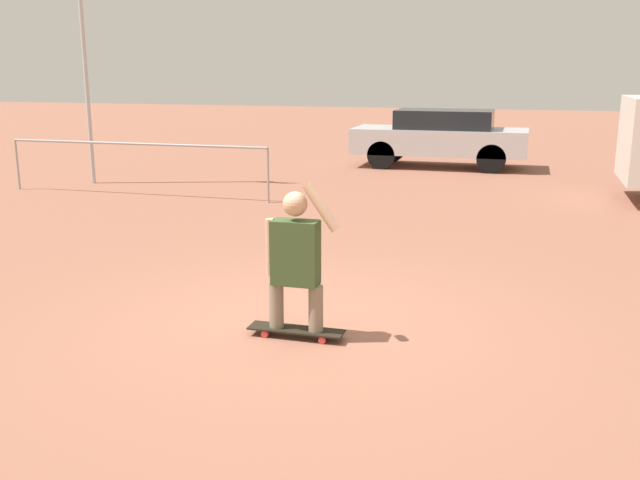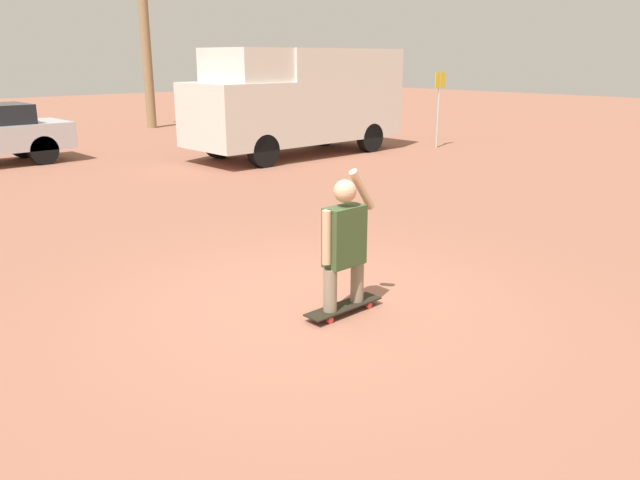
{
  "view_description": "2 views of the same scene",
  "coord_description": "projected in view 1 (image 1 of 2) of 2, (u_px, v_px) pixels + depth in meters",
  "views": [
    {
      "loc": [
        2.09,
        -6.5,
        2.53
      ],
      "look_at": [
        0.03,
        0.62,
        0.73
      ],
      "focal_mm": 40.0,
      "sensor_mm": 36.0,
      "label": 1
    },
    {
      "loc": [
        -4.23,
        -4.64,
        2.58
      ],
      "look_at": [
        0.29,
        0.22,
        0.63
      ],
      "focal_mm": 35.0,
      "sensor_mm": 36.0,
      "label": 2
    }
  ],
  "objects": [
    {
      "name": "skateboard",
      "position": [
        296.0,
        330.0,
        6.85
      ],
      "size": [
        0.94,
        0.23,
        0.08
      ],
      "color": "black",
      "rests_on": "ground_plane"
    },
    {
      "name": "person_skateboarder",
      "position": [
        295.0,
        254.0,
        6.67
      ],
      "size": [
        0.72,
        0.23,
        1.43
      ],
      "color": "gray",
      "rests_on": "skateboard"
    },
    {
      "name": "flagpole",
      "position": [
        84.0,
        5.0,
        15.14
      ],
      "size": [
        0.92,
        0.12,
        6.67
      ],
      "color": "#B7B7BC",
      "rests_on": "ground_plane"
    },
    {
      "name": "plaza_railing_segment",
      "position": [
        135.0,
        150.0,
        14.25
      ],
      "size": [
        5.7,
        0.05,
        1.08
      ],
      "color": "#99999E",
      "rests_on": "ground_plane"
    },
    {
      "name": "parked_car_silver",
      "position": [
        441.0,
        136.0,
        18.43
      ],
      "size": [
        4.43,
        1.7,
        1.48
      ],
      "color": "black",
      "rests_on": "ground_plane"
    },
    {
      "name": "ground_plane",
      "position": [
        300.0,
        323.0,
        7.23
      ],
      "size": [
        80.0,
        80.0,
        0.0
      ],
      "primitive_type": "plane",
      "color": "#935B47"
    }
  ]
}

